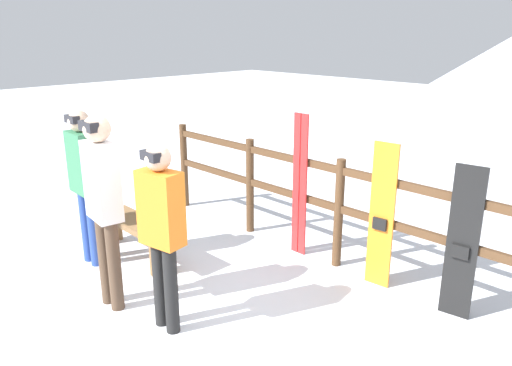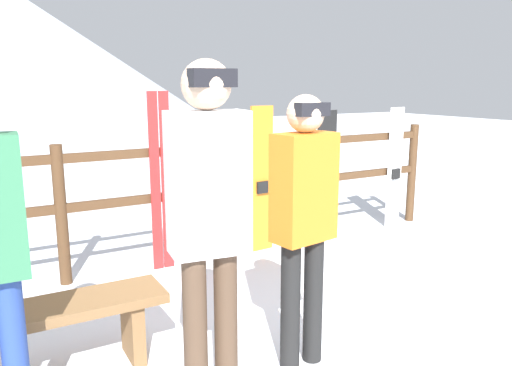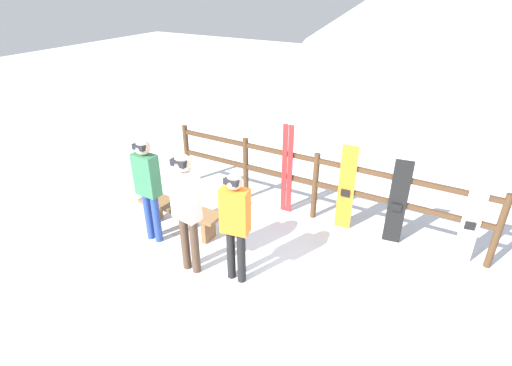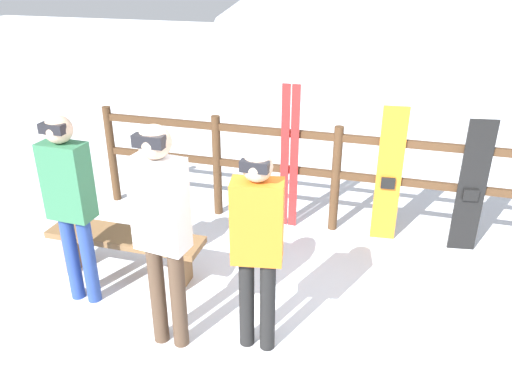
{
  "view_description": "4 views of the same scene",
  "coord_description": "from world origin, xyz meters",
  "px_view_note": "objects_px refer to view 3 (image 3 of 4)",
  "views": [
    {
      "loc": [
        2.95,
        -2.35,
        2.52
      ],
      "look_at": [
        -0.3,
        0.87,
        1.1
      ],
      "focal_mm": 35.0,
      "sensor_mm": 36.0,
      "label": 1
    },
    {
      "loc": [
        -1.95,
        -2.54,
        1.71
      ],
      "look_at": [
        -0.04,
        0.84,
        0.93
      ],
      "focal_mm": 35.0,
      "sensor_mm": 36.0,
      "label": 2
    },
    {
      "loc": [
        2.08,
        -3.89,
        3.82
      ],
      "look_at": [
        -0.71,
        1.04,
        0.85
      ],
      "focal_mm": 28.0,
      "sensor_mm": 36.0,
      "label": 3
    },
    {
      "loc": [
        0.53,
        -3.2,
        2.83
      ],
      "look_at": [
        -0.69,
        1.09,
        0.8
      ],
      "focal_mm": 35.0,
      "sensor_mm": 36.0,
      "label": 4
    }
  ],
  "objects_px": {
    "person_plaid_green": "(148,183)",
    "snowboard_orange": "(346,189)",
    "snowboard_white": "(471,221)",
    "person_orange": "(235,220)",
    "ski_pair_red": "(287,170)",
    "person_white": "(186,205)",
    "bench": "(180,212)",
    "snowboard_black_stripe": "(397,203)"
  },
  "relations": [
    {
      "from": "bench",
      "to": "person_plaid_green",
      "type": "distance_m",
      "value": 0.82
    },
    {
      "from": "bench",
      "to": "person_white",
      "type": "xyz_separation_m",
      "value": [
        0.78,
        -0.72,
        0.75
      ]
    },
    {
      "from": "person_orange",
      "to": "snowboard_black_stripe",
      "type": "xyz_separation_m",
      "value": [
        1.68,
        1.98,
        -0.27
      ]
    },
    {
      "from": "bench",
      "to": "person_white",
      "type": "bearing_deg",
      "value": -42.88
    },
    {
      "from": "person_white",
      "to": "snowboard_black_stripe",
      "type": "height_order",
      "value": "person_white"
    },
    {
      "from": "bench",
      "to": "person_plaid_green",
      "type": "relative_size",
      "value": 0.88
    },
    {
      "from": "person_orange",
      "to": "snowboard_white",
      "type": "bearing_deg",
      "value": 36.21
    },
    {
      "from": "person_orange",
      "to": "snowboard_black_stripe",
      "type": "relative_size",
      "value": 1.16
    },
    {
      "from": "bench",
      "to": "ski_pair_red",
      "type": "distance_m",
      "value": 1.95
    },
    {
      "from": "person_white",
      "to": "bench",
      "type": "bearing_deg",
      "value": 137.12
    },
    {
      "from": "ski_pair_red",
      "to": "snowboard_white",
      "type": "bearing_deg",
      "value": -0.07
    },
    {
      "from": "person_white",
      "to": "snowboard_white",
      "type": "xyz_separation_m",
      "value": [
        3.38,
        2.14,
        -0.38
      ]
    },
    {
      "from": "snowboard_white",
      "to": "person_orange",
      "type": "bearing_deg",
      "value": -143.79
    },
    {
      "from": "person_orange",
      "to": "snowboard_orange",
      "type": "height_order",
      "value": "person_orange"
    },
    {
      "from": "person_plaid_green",
      "to": "person_white",
      "type": "bearing_deg",
      "value": -17.1
    },
    {
      "from": "snowboard_black_stripe",
      "to": "snowboard_white",
      "type": "bearing_deg",
      "value": 0.0
    },
    {
      "from": "snowboard_white",
      "to": "snowboard_black_stripe",
      "type": "bearing_deg",
      "value": -180.0
    },
    {
      "from": "person_white",
      "to": "person_plaid_green",
      "type": "bearing_deg",
      "value": 162.9
    },
    {
      "from": "snowboard_black_stripe",
      "to": "person_orange",
      "type": "bearing_deg",
      "value": -130.32
    },
    {
      "from": "person_orange",
      "to": "person_plaid_green",
      "type": "relative_size",
      "value": 0.96
    },
    {
      "from": "ski_pair_red",
      "to": "snowboard_black_stripe",
      "type": "relative_size",
      "value": 1.15
    },
    {
      "from": "bench",
      "to": "person_white",
      "type": "relative_size",
      "value": 0.83
    },
    {
      "from": "person_white",
      "to": "person_orange",
      "type": "bearing_deg",
      "value": 12.65
    },
    {
      "from": "person_orange",
      "to": "ski_pair_red",
      "type": "distance_m",
      "value": 2.0
    },
    {
      "from": "ski_pair_red",
      "to": "snowboard_orange",
      "type": "bearing_deg",
      "value": -0.18
    },
    {
      "from": "person_white",
      "to": "snowboard_white",
      "type": "relative_size",
      "value": 1.27
    },
    {
      "from": "ski_pair_red",
      "to": "snowboard_black_stripe",
      "type": "height_order",
      "value": "ski_pair_red"
    },
    {
      "from": "snowboard_white",
      "to": "bench",
      "type": "bearing_deg",
      "value": -161.27
    },
    {
      "from": "snowboard_black_stripe",
      "to": "bench",
      "type": "bearing_deg",
      "value": -155.78
    },
    {
      "from": "snowboard_orange",
      "to": "snowboard_white",
      "type": "height_order",
      "value": "snowboard_orange"
    },
    {
      "from": "person_orange",
      "to": "snowboard_white",
      "type": "distance_m",
      "value": 3.37
    },
    {
      "from": "bench",
      "to": "snowboard_orange",
      "type": "xyz_separation_m",
      "value": [
        2.32,
        1.41,
        0.4
      ]
    },
    {
      "from": "bench",
      "to": "person_orange",
      "type": "bearing_deg",
      "value": -21.53
    },
    {
      "from": "snowboard_black_stripe",
      "to": "snowboard_orange",
      "type": "bearing_deg",
      "value": 180.0
    },
    {
      "from": "person_orange",
      "to": "snowboard_black_stripe",
      "type": "bearing_deg",
      "value": 49.68
    },
    {
      "from": "person_plaid_green",
      "to": "snowboard_orange",
      "type": "bearing_deg",
      "value": 36.01
    },
    {
      "from": "person_orange",
      "to": "snowboard_orange",
      "type": "xyz_separation_m",
      "value": [
        0.87,
        1.98,
        -0.24
      ]
    },
    {
      "from": "person_orange",
      "to": "ski_pair_red",
      "type": "height_order",
      "value": "person_orange"
    },
    {
      "from": "person_plaid_green",
      "to": "snowboard_black_stripe",
      "type": "distance_m",
      "value": 3.82
    },
    {
      "from": "person_plaid_green",
      "to": "snowboard_orange",
      "type": "distance_m",
      "value": 3.13
    },
    {
      "from": "ski_pair_red",
      "to": "snowboard_orange",
      "type": "relative_size",
      "value": 1.1
    },
    {
      "from": "person_orange",
      "to": "person_plaid_green",
      "type": "bearing_deg",
      "value": 174.8
    }
  ]
}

